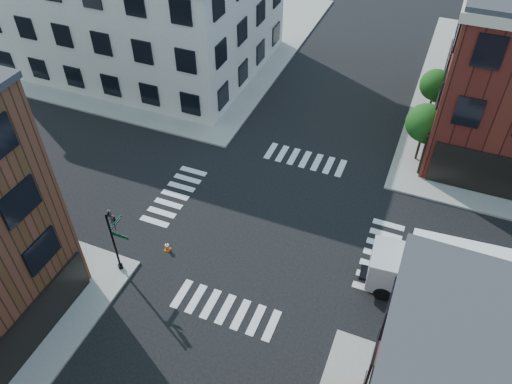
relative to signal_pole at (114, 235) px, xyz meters
The scene contains 8 objects.
ground 9.90m from the signal_pole, 44.81° to the left, with size 120.00×120.00×0.00m, color black.
sidewalk_nw 31.27m from the signal_pole, 117.29° to the left, with size 30.00×30.00×0.15m, color gray.
building_nw 25.92m from the signal_pole, 118.43° to the left, with size 22.00×16.00×11.00m, color beige.
tree_near 21.94m from the signal_pole, 49.38° to the left, with size 2.69×2.69×4.49m.
tree_far 26.78m from the signal_pole, 57.77° to the left, with size 2.43×2.43×4.07m.
signal_pole is the anchor object (origin of this frame).
box_truck 18.13m from the signal_pole, 15.76° to the left, with size 8.19×3.06×3.64m.
traffic_cone 3.78m from the signal_pole, 52.98° to the left, with size 0.37×0.37×0.62m.
Camera 1 is at (7.43, -20.82, 23.14)m, focal length 35.00 mm.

